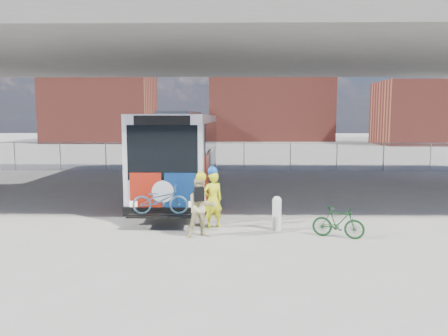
{
  "coord_description": "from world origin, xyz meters",
  "views": [
    {
      "loc": [
        0.18,
        -16.18,
        3.44
      ],
      "look_at": [
        -0.09,
        -0.26,
        1.6
      ],
      "focal_mm": 35.0,
      "sensor_mm": 36.0,
      "label": 1
    }
  ],
  "objects_px": {
    "cyclist_hivis": "(213,198)",
    "bike_parked": "(338,223)",
    "bus": "(183,147)",
    "bollard": "(277,212)",
    "cyclist_tan": "(201,206)"
  },
  "relations": [
    {
      "from": "bus",
      "to": "cyclist_tan",
      "type": "relative_size",
      "value": 6.74
    },
    {
      "from": "cyclist_hivis",
      "to": "bike_parked",
      "type": "relative_size",
      "value": 1.31
    },
    {
      "from": "bus",
      "to": "cyclist_hivis",
      "type": "xyz_separation_m",
      "value": [
        1.6,
        -6.33,
        -1.17
      ]
    },
    {
      "from": "cyclist_tan",
      "to": "bus",
      "type": "bearing_deg",
      "value": 81.1
    },
    {
      "from": "bus",
      "to": "bike_parked",
      "type": "height_order",
      "value": "bus"
    },
    {
      "from": "cyclist_hivis",
      "to": "cyclist_tan",
      "type": "xyz_separation_m",
      "value": [
        -0.28,
        -1.11,
        -0.03
      ]
    },
    {
      "from": "bus",
      "to": "bollard",
      "type": "xyz_separation_m",
      "value": [
        3.58,
        -6.6,
        -1.54
      ]
    },
    {
      "from": "bus",
      "to": "bollard",
      "type": "height_order",
      "value": "bus"
    },
    {
      "from": "bus",
      "to": "cyclist_hivis",
      "type": "bearing_deg",
      "value": -75.78
    },
    {
      "from": "cyclist_hivis",
      "to": "cyclist_tan",
      "type": "relative_size",
      "value": 1.02
    },
    {
      "from": "bus",
      "to": "bike_parked",
      "type": "bearing_deg",
      "value": -54.72
    },
    {
      "from": "bollard",
      "to": "cyclist_hivis",
      "type": "relative_size",
      "value": 0.55
    },
    {
      "from": "bike_parked",
      "to": "bus",
      "type": "bearing_deg",
      "value": 56.93
    },
    {
      "from": "cyclist_tan",
      "to": "bike_parked",
      "type": "relative_size",
      "value": 1.29
    },
    {
      "from": "bike_parked",
      "to": "cyclist_hivis",
      "type": "bearing_deg",
      "value": 94.85
    }
  ]
}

